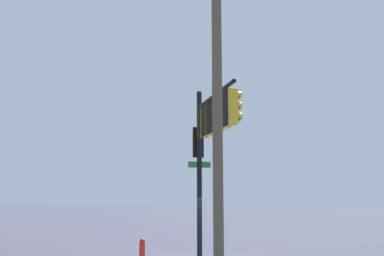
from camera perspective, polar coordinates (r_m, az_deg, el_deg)
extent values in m
cylinder|color=black|center=(16.12, 1.03, -6.59)|extent=(0.20, 0.20, 6.69)
cylinder|color=black|center=(14.53, 3.11, 4.49)|extent=(3.78, 1.84, 0.14)
cylinder|color=black|center=(15.48, 1.90, 1.76)|extent=(1.74, 0.86, 1.07)
cube|color=yellow|center=(15.72, 1.61, 0.68)|extent=(0.43, 0.45, 1.10)
cube|color=black|center=(15.67, 0.90, 0.70)|extent=(0.42, 0.20, 1.22)
sphere|color=#FF2018|center=(15.82, 2.31, 1.87)|extent=(0.22, 0.22, 0.22)
cylinder|color=yellow|center=(15.84, 2.52, 2.04)|extent=(0.27, 0.22, 0.23)
sphere|color=#855607|center=(15.76, 2.32, 0.66)|extent=(0.22, 0.22, 0.22)
cylinder|color=yellow|center=(15.78, 2.53, 0.83)|extent=(0.27, 0.22, 0.23)
sphere|color=#0B621E|center=(15.71, 2.33, -0.57)|extent=(0.22, 0.22, 0.22)
cylinder|color=yellow|center=(15.73, 2.54, -0.39)|extent=(0.27, 0.22, 0.23)
cube|color=yellow|center=(15.12, 2.25, 1.06)|extent=(0.43, 0.46, 1.10)
cube|color=black|center=(15.07, 1.52, 1.09)|extent=(0.42, 0.21, 1.22)
sphere|color=#FF2018|center=(15.23, 2.98, 2.29)|extent=(0.22, 0.22, 0.22)
cylinder|color=yellow|center=(15.25, 3.19, 2.47)|extent=(0.27, 0.22, 0.23)
sphere|color=#855607|center=(15.17, 2.99, 1.03)|extent=(0.22, 0.22, 0.22)
cylinder|color=yellow|center=(15.19, 3.20, 1.21)|extent=(0.27, 0.22, 0.23)
sphere|color=#0B621E|center=(15.11, 3.00, -0.24)|extent=(0.22, 0.22, 0.22)
cylinder|color=yellow|center=(15.14, 3.21, -0.06)|extent=(0.27, 0.22, 0.23)
cube|color=yellow|center=(14.52, 2.95, 1.47)|extent=(0.45, 0.47, 1.10)
cube|color=black|center=(14.46, 2.20, 1.51)|extent=(0.41, 0.23, 1.22)
sphere|color=#FF2018|center=(14.65, 3.68, 2.74)|extent=(0.22, 0.22, 0.22)
cylinder|color=yellow|center=(14.68, 3.90, 2.91)|extent=(0.27, 0.23, 0.23)
sphere|color=#855607|center=(14.59, 3.69, 1.43)|extent=(0.22, 0.22, 0.22)
cylinder|color=yellow|center=(14.62, 3.91, 1.61)|extent=(0.27, 0.23, 0.23)
sphere|color=#0B621E|center=(14.53, 3.71, 0.11)|extent=(0.22, 0.22, 0.22)
cylinder|color=yellow|center=(14.56, 3.93, 0.29)|extent=(0.27, 0.23, 0.23)
cube|color=gold|center=(13.93, 3.71, 1.91)|extent=(0.44, 0.46, 1.10)
cube|color=black|center=(13.87, 2.92, 1.95)|extent=(0.41, 0.23, 1.22)
sphere|color=#FF2018|center=(14.06, 4.47, 3.23)|extent=(0.22, 0.22, 0.22)
cylinder|color=gold|center=(14.09, 4.69, 3.42)|extent=(0.27, 0.23, 0.23)
sphere|color=#855607|center=(14.00, 4.48, 1.87)|extent=(0.22, 0.22, 0.22)
cylinder|color=gold|center=(14.02, 4.71, 2.06)|extent=(0.27, 0.23, 0.23)
sphere|color=#0B621E|center=(13.94, 4.50, 0.50)|extent=(0.22, 0.22, 0.22)
cylinder|color=gold|center=(13.97, 4.73, 0.69)|extent=(0.27, 0.23, 0.23)
cube|color=yellow|center=(13.34, 4.53, 2.40)|extent=(0.45, 0.47, 1.10)
cube|color=black|center=(13.27, 3.72, 2.45)|extent=(0.41, 0.24, 1.22)
sphere|color=#FF2018|center=(13.49, 5.31, 3.76)|extent=(0.22, 0.22, 0.22)
cylinder|color=yellow|center=(13.52, 5.54, 3.95)|extent=(0.27, 0.23, 0.23)
sphere|color=#855607|center=(13.42, 5.33, 2.34)|extent=(0.22, 0.22, 0.22)
cylinder|color=yellow|center=(13.45, 5.56, 2.54)|extent=(0.27, 0.23, 0.23)
sphere|color=#0B621E|center=(13.36, 5.35, 0.91)|extent=(0.22, 0.22, 0.22)
cylinder|color=yellow|center=(13.39, 5.58, 1.11)|extent=(0.27, 0.23, 0.23)
cube|color=gold|center=(12.76, 5.43, 2.92)|extent=(0.44, 0.46, 1.10)
cube|color=black|center=(12.69, 4.58, 2.97)|extent=(0.41, 0.23, 1.22)
sphere|color=#FF2018|center=(12.90, 6.24, 4.35)|extent=(0.22, 0.22, 0.22)
cylinder|color=gold|center=(12.93, 6.49, 4.55)|extent=(0.27, 0.23, 0.23)
sphere|color=#855607|center=(12.83, 6.27, 2.87)|extent=(0.22, 0.22, 0.22)
cylinder|color=gold|center=(12.86, 6.51, 3.07)|extent=(0.27, 0.23, 0.23)
sphere|color=#0B621E|center=(12.77, 6.29, 1.38)|extent=(0.22, 0.22, 0.22)
cylinder|color=gold|center=(12.80, 6.54, 1.58)|extent=(0.27, 0.23, 0.23)
cube|color=yellow|center=(16.56, 0.71, -2.08)|extent=(0.46, 0.44, 1.10)
cube|color=black|center=(16.37, 0.88, -2.00)|extent=(0.22, 0.42, 1.22)
sphere|color=#FF2018|center=(16.80, 0.53, -1.00)|extent=(0.22, 0.22, 0.22)
cylinder|color=yellow|center=(16.86, 0.48, -0.86)|extent=(0.22, 0.27, 0.23)
sphere|color=#855607|center=(16.75, 0.53, -2.15)|extent=(0.22, 0.22, 0.22)
cylinder|color=yellow|center=(16.82, 0.48, -2.01)|extent=(0.22, 0.27, 0.23)
sphere|color=#0B621E|center=(16.72, 0.53, -3.31)|extent=(0.22, 0.22, 0.22)
cylinder|color=yellow|center=(16.78, 0.48, -3.16)|extent=(0.22, 0.27, 0.23)
cube|color=white|center=(14.41, 3.34, 5.83)|extent=(0.86, 0.41, 0.26)
cube|color=#196C2C|center=(14.41, 3.34, 5.83)|extent=(0.83, 0.40, 0.22)
cube|color=white|center=(16.14, 1.03, -5.11)|extent=(0.41, 0.86, 0.26)
cube|color=#1C7627|center=(16.14, 1.03, -5.11)|extent=(0.40, 0.83, 0.22)
cylinder|color=brown|center=(10.54, 3.56, 0.71)|extent=(0.26, 0.26, 8.94)
cylinder|color=red|center=(17.51, -6.93, -16.60)|extent=(0.24, 0.24, 0.65)
sphere|color=red|center=(17.46, -6.91, -15.32)|extent=(0.22, 0.22, 0.22)
cylinder|color=red|center=(17.36, -7.09, -16.56)|extent=(0.12, 0.10, 0.10)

